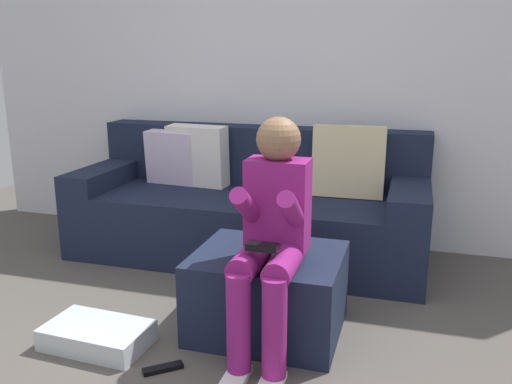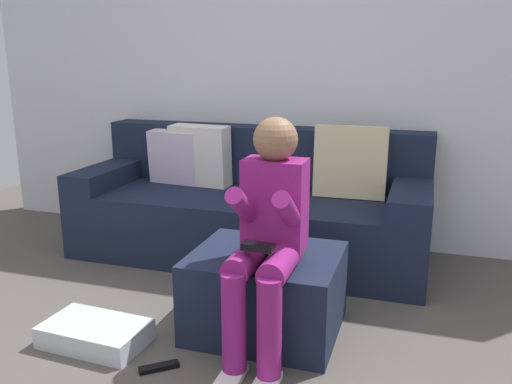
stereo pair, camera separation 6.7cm
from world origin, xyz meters
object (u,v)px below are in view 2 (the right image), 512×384
at_px(storage_bin, 95,334).
at_px(couch_sectional, 252,206).
at_px(remote_by_storage_bin, 159,367).
at_px(person_seated, 268,231).
at_px(ottoman, 266,292).

bearing_deg(storage_bin, couch_sectional, 77.02).
bearing_deg(remote_by_storage_bin, couch_sectional, 53.22).
relative_size(couch_sectional, storage_bin, 4.82).
relative_size(person_seated, storage_bin, 2.22).
distance_m(couch_sectional, remote_by_storage_bin, 1.58).
xyz_separation_m(storage_bin, remote_by_storage_bin, (0.40, -0.11, -0.04)).
height_order(ottoman, storage_bin, ottoman).
bearing_deg(person_seated, storage_bin, -166.74).
distance_m(ottoman, remote_by_storage_bin, 0.64).
bearing_deg(couch_sectional, storage_bin, -102.98).
xyz_separation_m(ottoman, person_seated, (0.07, -0.19, 0.40)).
relative_size(couch_sectional, person_seated, 2.17).
xyz_separation_m(couch_sectional, storage_bin, (-0.33, -1.44, -0.29)).
xyz_separation_m(ottoman, storage_bin, (-0.75, -0.39, -0.16)).
distance_m(ottoman, person_seated, 0.45).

